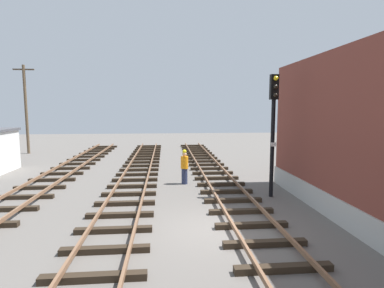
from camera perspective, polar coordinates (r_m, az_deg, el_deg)
ground_plane at (r=10.56m, az=4.70°, el=-15.74°), size 80.00×80.00×0.00m
track_near_building at (r=10.77m, az=11.18°, el=-14.67°), size 2.50×46.16×0.32m
track_centre at (r=10.52m, az=-14.62°, el=-15.30°), size 2.50×46.16×0.32m
signal_mast at (r=13.99m, az=15.12°, el=4.16°), size 0.36×0.40×5.53m
utility_pole_far at (r=30.78m, az=-28.92°, el=6.04°), size 1.80×0.24×7.86m
track_worker_foreground at (r=16.17m, az=-1.43°, el=-4.35°), size 0.40×0.40×1.87m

